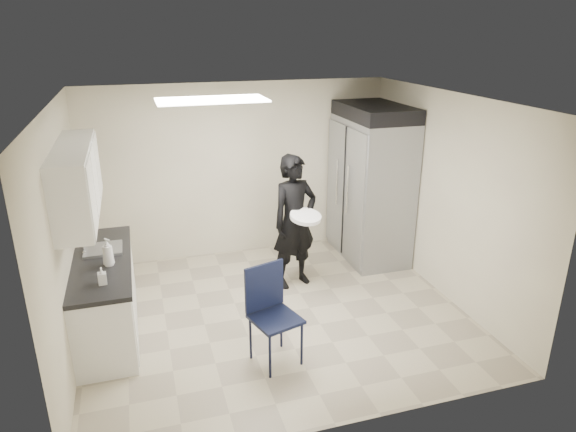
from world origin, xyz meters
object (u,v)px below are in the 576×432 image
object	(u,v)px
folding_chair	(276,319)
lower_counter	(106,298)
commercial_fridge	(371,190)
man_tuxedo	(295,222)

from	to	relation	value
folding_chair	lower_counter	bearing A→B (deg)	129.31
commercial_fridge	folding_chair	size ratio (longest dim) A/B	2.05
lower_counter	man_tuxedo	bearing A→B (deg)	11.68
lower_counter	folding_chair	distance (m)	2.04
folding_chair	man_tuxedo	xyz separation A→B (m)	(0.72, 1.63, 0.39)
lower_counter	commercial_fridge	bearing A→B (deg)	15.88
commercial_fridge	folding_chair	bearing A→B (deg)	-133.45
lower_counter	man_tuxedo	distance (m)	2.51
lower_counter	commercial_fridge	world-z (taller)	commercial_fridge
commercial_fridge	folding_chair	world-z (taller)	commercial_fridge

